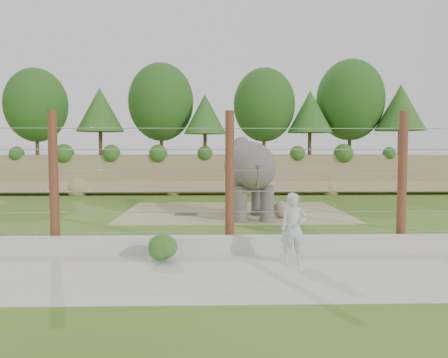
{
  "coord_description": "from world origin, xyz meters",
  "views": [
    {
      "loc": [
        -0.47,
        -16.95,
        2.93
      ],
      "look_at": [
        0.0,
        2.0,
        1.6
      ],
      "focal_mm": 35.0,
      "sensor_mm": 36.0,
      "label": 1
    }
  ],
  "objects_px": {
    "zookeeper": "(294,229)",
    "elephant": "(249,178)",
    "stone_ball": "(281,209)",
    "barrier_fence": "(230,181)"
  },
  "relations": [
    {
      "from": "elephant",
      "to": "zookeeper",
      "type": "distance_m",
      "value": 7.4
    },
    {
      "from": "barrier_fence",
      "to": "zookeeper",
      "type": "bearing_deg",
      "value": -47.5
    },
    {
      "from": "elephant",
      "to": "stone_ball",
      "type": "bearing_deg",
      "value": -3.3
    },
    {
      "from": "stone_ball",
      "to": "zookeeper",
      "type": "height_order",
      "value": "zookeeper"
    },
    {
      "from": "stone_ball",
      "to": "barrier_fence",
      "type": "bearing_deg",
      "value": -112.57
    },
    {
      "from": "stone_ball",
      "to": "zookeeper",
      "type": "relative_size",
      "value": 0.38
    },
    {
      "from": "zookeeper",
      "to": "barrier_fence",
      "type": "bearing_deg",
      "value": 134.79
    },
    {
      "from": "stone_ball",
      "to": "zookeeper",
      "type": "xyz_separation_m",
      "value": [
        -0.84,
        -7.42,
        0.55
      ]
    },
    {
      "from": "elephant",
      "to": "zookeeper",
      "type": "xyz_separation_m",
      "value": [
        0.5,
        -7.34,
        -0.77
      ]
    },
    {
      "from": "zookeeper",
      "to": "elephant",
      "type": "bearing_deg",
      "value": 96.2
    }
  ]
}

